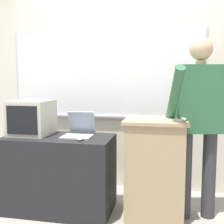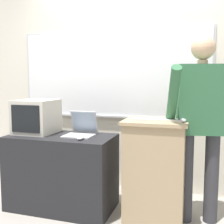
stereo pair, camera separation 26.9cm
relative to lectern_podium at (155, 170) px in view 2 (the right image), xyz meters
The scene contains 9 objects.
back_wall 1.31m from the lectern_podium, 119.92° to the left, with size 6.40×0.17×2.88m.
lectern_podium is the anchor object (origin of this frame).
side_desk 0.98m from the lectern_podium, behind, with size 1.09×0.56×0.77m.
person_presenter 0.66m from the lectern_podium, ahead, with size 0.60×0.61×1.74m.
laptop 0.86m from the lectern_podium, behind, with size 0.29×0.31×0.25m.
wireless_keyboard 0.50m from the lectern_podium, 73.80° to the right, with size 0.46×0.11×0.02m.
computer_mouse_by_laptop 0.78m from the lectern_podium, 164.74° to the right, with size 0.06×0.10×0.03m.
computer_mouse_by_keyboard 0.56m from the lectern_podium, 16.82° to the right, with size 0.06×0.10×0.03m.
crt_monitor 1.37m from the lectern_podium, behind, with size 0.40×0.42×0.36m.
Camera 2 is at (0.81, -2.15, 1.33)m, focal length 45.00 mm.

